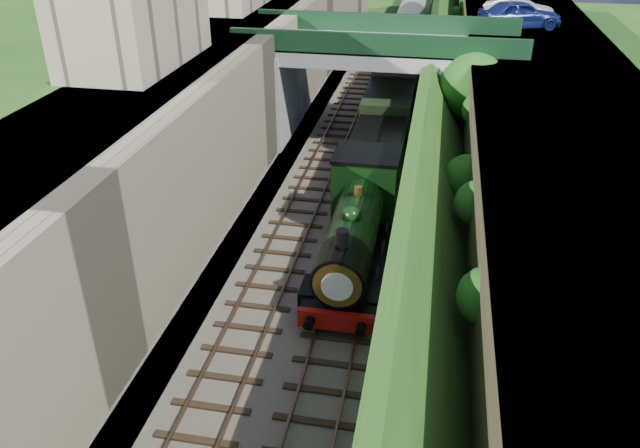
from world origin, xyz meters
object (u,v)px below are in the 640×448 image
(car_silver, at_px, (518,10))
(car_blue, at_px, (520,14))
(locomotive, at_px, (356,228))
(tender, at_px, (376,164))
(road_bridge, at_px, (387,79))
(tree, at_px, (475,90))

(car_silver, bearing_deg, car_blue, -174.51)
(locomotive, bearing_deg, tender, 90.00)
(locomotive, xyz_separation_m, tender, (-0.00, 7.36, -0.27))
(car_silver, relative_size, locomotive, 0.43)
(car_silver, bearing_deg, locomotive, 170.00)
(road_bridge, xyz_separation_m, tree, (4.97, -3.25, 0.57))
(tender, bearing_deg, locomotive, -90.00)
(road_bridge, height_order, tree, road_bridge)
(road_bridge, bearing_deg, tree, -33.15)
(tree, xyz_separation_m, car_silver, (2.73, 10.54, 2.33))
(tender, bearing_deg, car_blue, 58.51)
(locomotive, height_order, tender, locomotive)
(road_bridge, bearing_deg, car_silver, 43.44)
(road_bridge, height_order, tender, road_bridge)
(tree, relative_size, car_silver, 1.49)
(tree, bearing_deg, car_blue, 72.41)
(road_bridge, bearing_deg, tender, -87.91)
(tree, height_order, tender, tree)
(road_bridge, height_order, car_silver, car_silver)
(tender, bearing_deg, tree, 38.58)
(car_blue, relative_size, tender, 0.84)
(road_bridge, xyz_separation_m, car_blue, (7.55, 4.91, 3.03))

